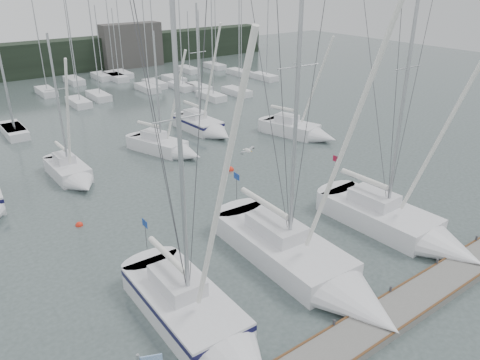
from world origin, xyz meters
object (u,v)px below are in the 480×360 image
sailboat_near_center (316,271)px  sailboat_mid_c (170,148)px  sailboat_mid_e (303,132)px  sailboat_near_left (206,328)px  sailboat_mid_d (206,127)px  buoy_b (230,170)px  buoy_c (79,225)px  sailboat_mid_b (74,175)px  sailboat_near_right (410,230)px

sailboat_near_center → sailboat_mid_c: sailboat_near_center is taller
sailboat_mid_e → sailboat_near_left: bearing=-157.6°
sailboat_mid_c → sailboat_mid_d: (5.73, 3.00, 0.06)m
buoy_b → buoy_c: (-12.96, -1.63, 0.00)m
sailboat_mid_b → sailboat_mid_e: sailboat_mid_e is taller
sailboat_near_left → sailboat_mid_e: size_ratio=1.39×
sailboat_near_center → buoy_c: (-7.85, 13.13, -0.62)m
buoy_b → sailboat_near_right: bearing=-80.7°
sailboat_near_right → sailboat_mid_c: (-4.61, 21.19, -0.08)m
sailboat_mid_b → sailboat_mid_c: bearing=4.6°
sailboat_mid_b → buoy_b: size_ratio=19.10×
sailboat_mid_c → buoy_b: bearing=-89.8°
buoy_b → buoy_c: size_ratio=1.27×
sailboat_near_right → sailboat_mid_c: size_ratio=1.52×
sailboat_mid_d → buoy_b: (-3.58, -9.10, -0.61)m
sailboat_mid_d → sailboat_near_left: bearing=-125.5°
sailboat_mid_b → buoy_c: bearing=-107.3°
buoy_c → sailboat_near_center: bearing=-59.1°
sailboat_near_left → sailboat_near_center: sailboat_near_center is taller
sailboat_mid_e → sailboat_mid_c: bearing=148.4°
sailboat_near_right → buoy_c: bearing=137.0°
sailboat_near_right → sailboat_mid_c: 21.68m
sailboat_mid_c → buoy_c: sailboat_mid_c is taller
sailboat_near_center → buoy_b: (5.11, 14.76, -0.62)m
buoy_b → sailboat_mid_d: bearing=68.5°
sailboat_mid_b → sailboat_mid_c: size_ratio=1.05×
sailboat_mid_c → sailboat_near_right: bearing=-96.9°
sailboat_mid_e → sailboat_mid_b: bearing=157.1°
sailboat_mid_b → sailboat_mid_d: 15.01m
sailboat_near_right → buoy_c: 20.48m
buoy_b → sailboat_mid_c: bearing=109.4°
buoy_c → buoy_b: bearing=7.2°
sailboat_near_left → buoy_b: (11.95, 14.93, -0.64)m
sailboat_mid_e → sailboat_near_right: bearing=-129.9°
sailboat_mid_b → sailboat_mid_e: 21.58m
buoy_b → sailboat_mid_e: bearing=13.0°
sailboat_mid_d → sailboat_mid_e: bearing=-46.8°
sailboat_near_right → sailboat_mid_e: 19.25m
sailboat_near_center → buoy_c: sailboat_near_center is taller
sailboat_near_center → sailboat_mid_d: bearing=72.4°
sailboat_mid_d → sailboat_mid_e: sailboat_mid_d is taller
sailboat_near_left → sailboat_mid_e: sailboat_near_left is taller
sailboat_mid_e → sailboat_near_center: bearing=-147.5°
sailboat_near_right → sailboat_mid_e: sailboat_near_right is taller
sailboat_near_right → buoy_c: sailboat_near_right is taller
sailboat_near_left → sailboat_mid_d: size_ratio=1.26×
sailboat_mid_d → sailboat_mid_c: bearing=-155.1°
sailboat_near_center → sailboat_near_right: bearing=-0.0°
sailboat_near_center → sailboat_near_right: (7.57, -0.33, 0.01)m
sailboat_near_center → sailboat_mid_c: bearing=84.3°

